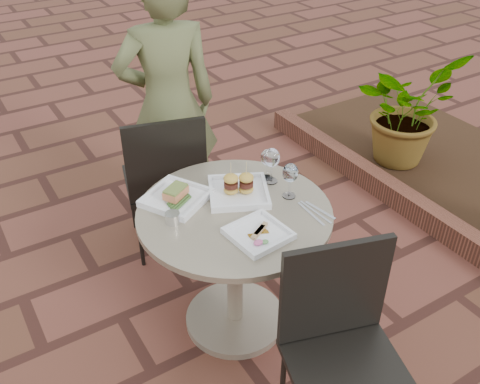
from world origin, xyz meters
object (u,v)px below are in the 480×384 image
diner (168,106)px  plate_salmon (176,197)px  chair_far (165,174)px  chair_near (341,337)px  cafe_table (235,251)px  plate_tuna (258,233)px  plate_sliders (239,189)px

diner → plate_salmon: (-0.33, -0.78, -0.07)m
chair_far → chair_near: (0.08, -1.43, 0.00)m
chair_near → diner: 1.73m
cafe_table → chair_near: 0.72m
plate_salmon → diner: bearing=66.9°
cafe_table → plate_tuna: plate_tuna is taller
plate_sliders → plate_salmon: bearing=157.7°
chair_far → chair_near: size_ratio=1.00×
plate_sliders → plate_tuna: bearing=-106.4°
cafe_table → chair_near: (0.05, -0.72, 0.07)m
chair_far → plate_sliders: 0.66m
diner → chair_near: bearing=98.9°
plate_sliders → diner: bearing=86.1°
chair_far → plate_sliders: size_ratio=2.51×
cafe_table → diner: (0.14, 0.99, 0.34)m
diner → plate_sliders: diner is taller
cafe_table → plate_tuna: size_ratio=3.51×
chair_far → plate_tuna: 0.95m
cafe_table → chair_far: size_ratio=0.97×
plate_salmon → chair_far: bearing=72.3°
chair_near → diner: (0.09, 1.71, 0.27)m
cafe_table → chair_far: 0.71m
chair_near → plate_sliders: 0.84m
chair_far → chair_near: same height
chair_far → plate_salmon: chair_far is taller
chair_far → plate_sliders: (0.11, -0.62, 0.21)m
plate_salmon → plate_sliders: size_ratio=0.97×
chair_far → plate_tuna: bearing=106.6°
chair_far → diner: diner is taller
chair_far → diner: bearing=-106.5°
cafe_table → plate_salmon: 0.39m
chair_near → diner: bearing=103.8°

